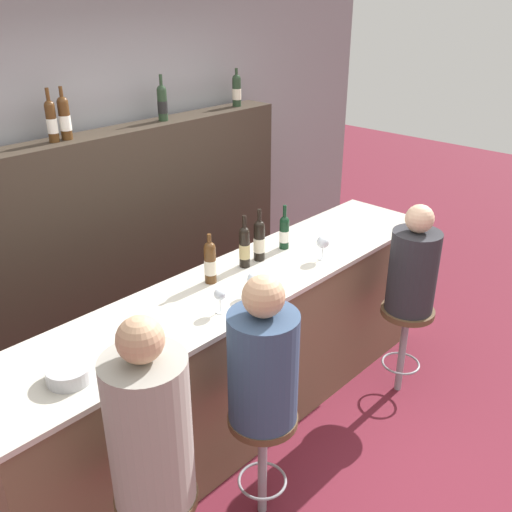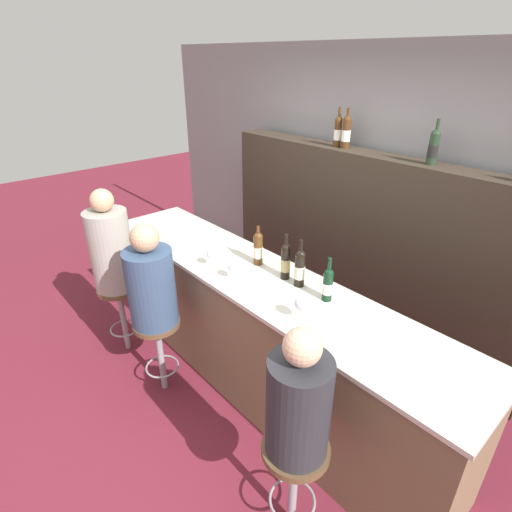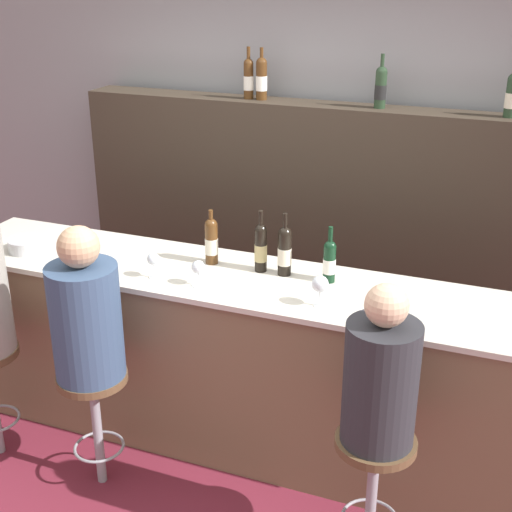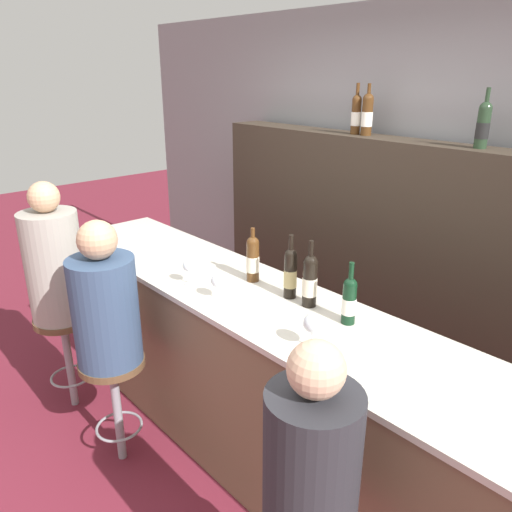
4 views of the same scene
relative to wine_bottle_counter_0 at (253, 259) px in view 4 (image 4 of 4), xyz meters
The scene contains 20 objects.
ground_plane 1.26m from the wine_bottle_counter_0, 72.40° to the right, with size 16.00×16.00×0.00m, color maroon.
wall_back 1.42m from the wine_bottle_counter_0, 84.36° to the left, with size 6.40×0.05×2.60m.
bar_counter 0.68m from the wine_bottle_counter_0, 40.79° to the right, with size 3.34×0.68×1.04m.
back_bar_cabinet 1.23m from the wine_bottle_counter_0, 83.30° to the left, with size 3.14×0.28×1.73m.
wine_bottle_counter_0 is the anchor object (origin of this frame).
wine_bottle_counter_1 0.29m from the wine_bottle_counter_0, ahead, with size 0.07×0.07×0.34m.
wine_bottle_counter_2 0.43m from the wine_bottle_counter_0, ahead, with size 0.07×0.07×0.35m.
wine_bottle_counter_3 0.67m from the wine_bottle_counter_0, ahead, with size 0.07×0.07×0.31m.
wine_bottle_backbar_0 1.39m from the wine_bottle_counter_0, 101.90° to the left, with size 0.07×0.07×0.34m.
wine_bottle_backbar_1 1.38m from the wine_bottle_counter_0, 97.53° to the left, with size 0.08×0.08×0.34m.
wine_bottle_backbar_2 1.51m from the wine_bottle_counter_0, 61.43° to the left, with size 0.07×0.07×0.33m.
wine_glass_0 0.36m from the wine_bottle_counter_0, 124.48° to the right, with size 0.07×0.07×0.14m.
wine_glass_1 0.30m from the wine_bottle_counter_0, 78.60° to the right, with size 0.08×0.08×0.14m.
wine_glass_2 0.77m from the wine_bottle_counter_0, 22.49° to the right, with size 0.08×0.08×0.16m.
metal_bowl 1.10m from the wine_bottle_counter_0, 167.92° to the right, with size 0.21×0.21×0.07m.
bar_stool_left 1.42m from the wine_bottle_counter_0, 144.14° to the right, with size 0.36×0.36×0.67m.
guest_seated_left 1.26m from the wine_bottle_counter_0, 144.14° to the right, with size 0.35×0.35×0.88m.
bar_stool_middle 1.04m from the wine_bottle_counter_0, 114.85° to the right, with size 0.36×0.36×0.67m.
guest_seated_middle 0.83m from the wine_bottle_counter_0, 114.85° to the right, with size 0.35×0.35×0.79m.
guest_seated_right 1.35m from the wine_bottle_counter_0, 33.48° to the right, with size 0.32×0.32×0.74m.
Camera 4 is at (1.80, -1.29, 2.17)m, focal length 35.00 mm.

